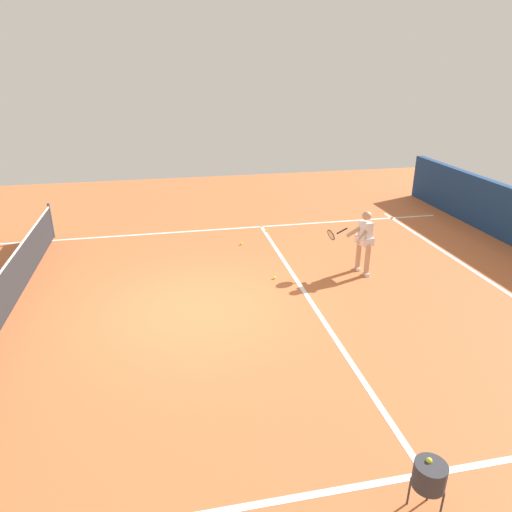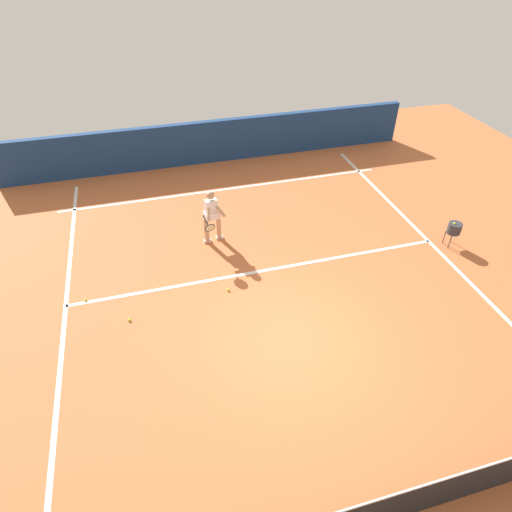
% 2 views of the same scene
% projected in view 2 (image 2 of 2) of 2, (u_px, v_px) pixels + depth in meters
% --- Properties ---
extents(ground_plane, '(24.23, 24.23, 0.00)m').
position_uv_depth(ground_plane, '(295.00, 340.00, 9.44)').
color(ground_plane, '#C66638').
extents(court_back_wall, '(14.63, 0.24, 1.52)m').
position_uv_depth(court_back_wall, '(212.00, 141.00, 15.82)').
color(court_back_wall, navy).
rests_on(court_back_wall, ground).
extents(baseline_marking, '(10.63, 0.10, 0.01)m').
position_uv_depth(baseline_marking, '(226.00, 189.00, 14.61)').
color(baseline_marking, white).
rests_on(baseline_marking, ground).
extents(service_line_marking, '(9.63, 0.10, 0.01)m').
position_uv_depth(service_line_marking, '(264.00, 271.00, 11.27)').
color(service_line_marking, white).
rests_on(service_line_marking, ground).
extents(sideline_left_marking, '(0.10, 16.64, 0.01)m').
position_uv_depth(sideline_left_marking, '(486.00, 299.00, 10.45)').
color(sideline_left_marking, white).
rests_on(sideline_left_marking, ground).
extents(sideline_right_marking, '(0.10, 16.64, 0.01)m').
position_uv_depth(sideline_right_marking, '(58.00, 392.00, 8.42)').
color(sideline_right_marking, white).
rests_on(sideline_right_marking, ground).
extents(court_net, '(10.31, 0.08, 1.02)m').
position_uv_depth(court_net, '(384.00, 510.00, 6.31)').
color(court_net, '#4C4C51').
rests_on(court_net, ground).
extents(tennis_player, '(0.70, 1.04, 1.55)m').
position_uv_depth(tennis_player, '(212.00, 215.00, 11.79)').
color(tennis_player, tan).
rests_on(tennis_player, ground).
extents(tennis_ball_near, '(0.07, 0.07, 0.07)m').
position_uv_depth(tennis_ball_near, '(228.00, 290.00, 10.66)').
color(tennis_ball_near, '#D1E533').
rests_on(tennis_ball_near, ground).
extents(tennis_ball_mid, '(0.07, 0.07, 0.07)m').
position_uv_depth(tennis_ball_mid, '(129.00, 320.00, 9.87)').
color(tennis_ball_mid, '#D1E533').
rests_on(tennis_ball_mid, ground).
extents(tennis_ball_far, '(0.07, 0.07, 0.07)m').
position_uv_depth(tennis_ball_far, '(85.00, 300.00, 10.38)').
color(tennis_ball_far, '#D1E533').
rests_on(tennis_ball_far, ground).
extents(ball_hopper, '(0.36, 0.36, 0.74)m').
position_uv_depth(ball_hopper, '(454.00, 228.00, 11.83)').
color(ball_hopper, '#333338').
rests_on(ball_hopper, ground).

